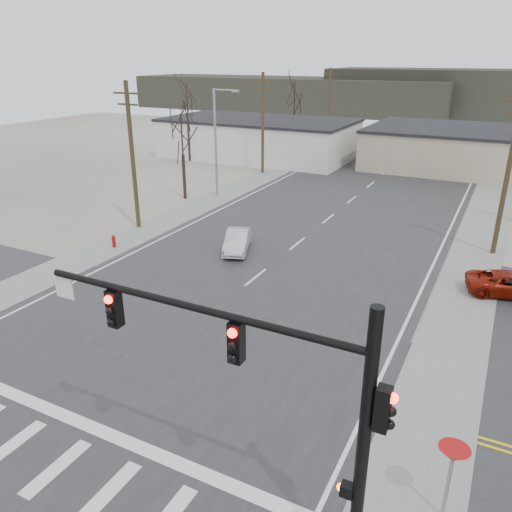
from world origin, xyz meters
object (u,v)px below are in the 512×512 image
(fire_hydrant, at_px, (114,241))
(sedan_crossing, at_px, (237,241))
(car_far_b, at_px, (379,136))
(car_parked_red, at_px, (511,284))
(car_far_a, at_px, (414,146))
(traffic_signal_mast, at_px, (281,391))

(fire_hydrant, xyz_separation_m, sedan_crossing, (7.30, 3.13, 0.24))
(sedan_crossing, distance_m, car_far_b, 47.52)
(car_far_b, distance_m, car_parked_red, 50.10)
(sedan_crossing, height_order, car_parked_red, sedan_crossing)
(fire_hydrant, height_order, sedan_crossing, sedan_crossing)
(fire_hydrant, relative_size, car_far_b, 0.24)
(car_far_a, bearing_deg, traffic_signal_mast, 87.77)
(car_far_a, relative_size, car_parked_red, 1.31)
(car_far_a, bearing_deg, car_parked_red, 97.59)
(traffic_signal_mast, height_order, car_far_b, traffic_signal_mast)
(sedan_crossing, bearing_deg, car_parked_red, -18.12)
(sedan_crossing, distance_m, car_far_a, 40.38)
(car_far_a, bearing_deg, sedan_crossing, 75.70)
(sedan_crossing, xyz_separation_m, car_parked_red, (15.50, 0.87, -0.06))
(traffic_signal_mast, xyz_separation_m, sedan_crossing, (-10.80, 17.33, -3.98))
(sedan_crossing, bearing_deg, car_far_a, 64.07)
(traffic_signal_mast, height_order, car_far_a, traffic_signal_mast)
(traffic_signal_mast, height_order, fire_hydrant, traffic_signal_mast)
(traffic_signal_mast, bearing_deg, car_far_a, 97.48)
(traffic_signal_mast, bearing_deg, fire_hydrant, 141.87)
(traffic_signal_mast, distance_m, fire_hydrant, 23.39)
(traffic_signal_mast, xyz_separation_m, car_far_a, (-7.56, 57.58, -3.81))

